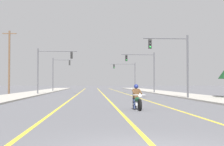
{
  "coord_description": "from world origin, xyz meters",
  "views": [
    {
      "loc": [
        -1.23,
        -7.42,
        1.51
      ],
      "look_at": [
        0.52,
        23.2,
        2.44
      ],
      "focal_mm": 54.71,
      "sensor_mm": 36.0,
      "label": 1
    }
  ],
  "objects_px": {
    "traffic_signal_mid_left": "(58,70)",
    "traffic_signal_near_left": "(50,64)",
    "traffic_signal_near_right": "(175,57)",
    "utility_pole_left_near": "(9,61)",
    "traffic_signal_mid_right": "(145,66)",
    "motorcycle_with_rider": "(137,100)",
    "traffic_signal_far_right": "(128,72)"
  },
  "relations": [
    {
      "from": "motorcycle_with_rider",
      "to": "traffic_signal_far_right",
      "type": "bearing_deg",
      "value": 84.6
    },
    {
      "from": "traffic_signal_near_right",
      "to": "traffic_signal_mid_right",
      "type": "xyz_separation_m",
      "value": [
        -0.09,
        18.61,
        0.04
      ]
    },
    {
      "from": "traffic_signal_near_right",
      "to": "utility_pole_left_near",
      "type": "relative_size",
      "value": 0.69
    },
    {
      "from": "motorcycle_with_rider",
      "to": "traffic_signal_near_right",
      "type": "relative_size",
      "value": 0.35
    },
    {
      "from": "traffic_signal_near_left",
      "to": "traffic_signal_far_right",
      "type": "distance_m",
      "value": 33.07
    },
    {
      "from": "motorcycle_with_rider",
      "to": "traffic_signal_mid_right",
      "type": "distance_m",
      "value": 32.31
    },
    {
      "from": "traffic_signal_near_left",
      "to": "traffic_signal_near_right",
      "type": "bearing_deg",
      "value": -45.0
    },
    {
      "from": "motorcycle_with_rider",
      "to": "traffic_signal_near_right",
      "type": "bearing_deg",
      "value": 67.42
    },
    {
      "from": "traffic_signal_near_right",
      "to": "utility_pole_left_near",
      "type": "bearing_deg",
      "value": 140.3
    },
    {
      "from": "traffic_signal_near_left",
      "to": "motorcycle_with_rider",
      "type": "bearing_deg",
      "value": -72.76
    },
    {
      "from": "motorcycle_with_rider",
      "to": "traffic_signal_mid_left",
      "type": "relative_size",
      "value": 0.35
    },
    {
      "from": "traffic_signal_mid_right",
      "to": "traffic_signal_far_right",
      "type": "height_order",
      "value": "same"
    },
    {
      "from": "motorcycle_with_rider",
      "to": "utility_pole_left_near",
      "type": "xyz_separation_m",
      "value": [
        -14.31,
        29.44,
        4.09
      ]
    },
    {
      "from": "traffic_signal_near_right",
      "to": "traffic_signal_near_left",
      "type": "distance_m",
      "value": 19.44
    },
    {
      "from": "utility_pole_left_near",
      "to": "traffic_signal_near_right",
      "type": "bearing_deg",
      "value": -39.7
    },
    {
      "from": "motorcycle_with_rider",
      "to": "utility_pole_left_near",
      "type": "bearing_deg",
      "value": 115.91
    },
    {
      "from": "traffic_signal_mid_right",
      "to": "traffic_signal_mid_left",
      "type": "relative_size",
      "value": 1.0
    },
    {
      "from": "traffic_signal_near_left",
      "to": "utility_pole_left_near",
      "type": "bearing_deg",
      "value": 156.22
    },
    {
      "from": "traffic_signal_mid_left",
      "to": "traffic_signal_far_right",
      "type": "xyz_separation_m",
      "value": [
        14.19,
        13.05,
        0.13
      ]
    },
    {
      "from": "traffic_signal_mid_right",
      "to": "utility_pole_left_near",
      "type": "distance_m",
      "value": 19.78
    },
    {
      "from": "motorcycle_with_rider",
      "to": "traffic_signal_near_left",
      "type": "xyz_separation_m",
      "value": [
        -8.32,
        26.8,
        3.54
      ]
    },
    {
      "from": "traffic_signal_mid_right",
      "to": "utility_pole_left_near",
      "type": "height_order",
      "value": "utility_pole_left_near"
    },
    {
      "from": "traffic_signal_near_left",
      "to": "traffic_signal_mid_left",
      "type": "relative_size",
      "value": 1.0
    },
    {
      "from": "motorcycle_with_rider",
      "to": "traffic_signal_far_right",
      "type": "distance_m",
      "value": 57.27
    },
    {
      "from": "traffic_signal_far_right",
      "to": "utility_pole_left_near",
      "type": "relative_size",
      "value": 0.69
    },
    {
      "from": "traffic_signal_mid_left",
      "to": "traffic_signal_near_left",
      "type": "bearing_deg",
      "value": -88.32
    },
    {
      "from": "motorcycle_with_rider",
      "to": "traffic_signal_near_right",
      "type": "height_order",
      "value": "traffic_signal_near_right"
    },
    {
      "from": "traffic_signal_far_right",
      "to": "traffic_signal_near_right",
      "type": "bearing_deg",
      "value": -89.93
    },
    {
      "from": "traffic_signal_near_left",
      "to": "utility_pole_left_near",
      "type": "relative_size",
      "value": 0.69
    },
    {
      "from": "traffic_signal_mid_left",
      "to": "traffic_signal_far_right",
      "type": "distance_m",
      "value": 19.28
    },
    {
      "from": "traffic_signal_mid_left",
      "to": "utility_pole_left_near",
      "type": "xyz_separation_m",
      "value": [
        -5.49,
        -14.41,
        0.65
      ]
    },
    {
      "from": "traffic_signal_mid_left",
      "to": "utility_pole_left_near",
      "type": "height_order",
      "value": "utility_pole_left_near"
    }
  ]
}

